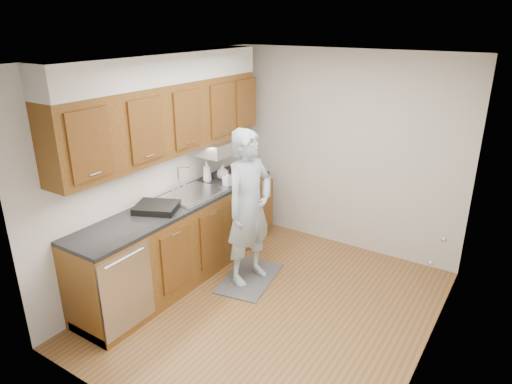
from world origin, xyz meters
TOP-DOWN VIEW (x-y plane):
  - floor at (0.00, 0.00)m, footprint 3.50×3.50m
  - ceiling at (0.00, 0.00)m, footprint 3.50×3.50m
  - wall_left at (-1.50, 0.00)m, footprint 0.02×3.50m
  - wall_right at (1.50, 0.00)m, footprint 0.02×3.50m
  - wall_back at (0.00, 1.75)m, footprint 3.00×0.02m
  - counter at (-1.20, -0.00)m, footprint 0.64×2.80m
  - upper_cabinets at (-1.33, 0.05)m, footprint 0.47×2.80m
  - closet_door at (1.49, 0.30)m, footprint 0.02×1.22m
  - floor_mat at (-0.50, 0.32)m, footprint 0.66×0.95m
  - person at (-0.50, 0.32)m, footprint 0.58×0.77m
  - soap_bottle_a at (-1.33, 0.64)m, footprint 0.11×0.11m
  - soap_bottle_b at (-1.04, 0.66)m, footprint 0.09×0.09m
  - soap_bottle_c at (-1.24, 0.83)m, footprint 0.20×0.20m
  - soda_can at (-1.08, 0.75)m, footprint 0.08×0.08m
  - steel_can at (-1.00, 0.82)m, footprint 0.08×0.08m
  - dish_rack at (-1.22, -0.35)m, footprint 0.54×0.50m

SIDE VIEW (x-z plane):
  - floor at x=0.00m, z-range 0.00..0.00m
  - floor_mat at x=-0.50m, z-range 0.00..0.02m
  - counter at x=-1.20m, z-range -0.16..1.14m
  - dish_rack at x=-1.22m, z-range 0.94..1.01m
  - steel_can at x=-1.00m, z-range 0.94..1.05m
  - soda_can at x=-1.08m, z-range 0.94..1.05m
  - person at x=-0.50m, z-range 0.02..2.00m
  - closet_door at x=1.49m, z-range 0.00..2.05m
  - soap_bottle_b at x=-1.04m, z-range 0.94..1.13m
  - soap_bottle_c at x=-1.24m, z-range 0.94..1.13m
  - soap_bottle_a at x=-1.33m, z-range 0.94..1.22m
  - wall_left at x=-1.50m, z-range 0.00..2.50m
  - wall_right at x=1.50m, z-range 0.00..2.50m
  - wall_back at x=0.00m, z-range 0.00..2.50m
  - upper_cabinets at x=-1.33m, z-range 1.34..2.55m
  - ceiling at x=0.00m, z-range 2.50..2.50m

